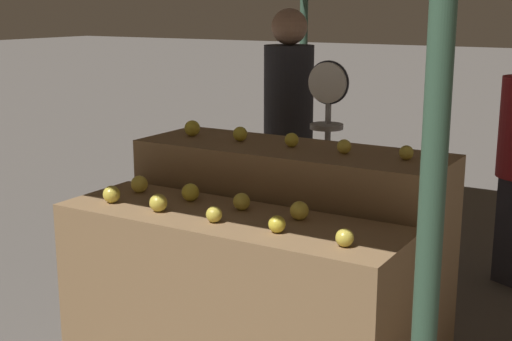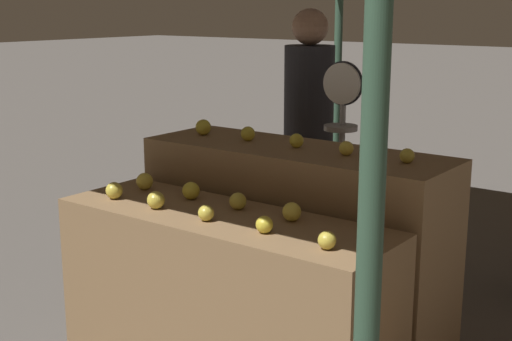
% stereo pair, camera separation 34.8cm
% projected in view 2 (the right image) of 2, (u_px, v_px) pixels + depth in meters
% --- Properties ---
extents(display_counter_front, '(1.67, 0.55, 0.87)m').
position_uv_depth(display_counter_front, '(223.00, 303.00, 3.37)').
color(display_counter_front, olive).
rests_on(display_counter_front, ground_plane).
extents(display_counter_back, '(1.67, 0.55, 1.09)m').
position_uv_depth(display_counter_back, '(294.00, 248.00, 3.81)').
color(display_counter_back, olive).
rests_on(display_counter_back, ground_plane).
extents(apple_front_0, '(0.08, 0.08, 0.08)m').
position_uv_depth(apple_front_0, '(114.00, 191.00, 3.53)').
color(apple_front_0, gold).
rests_on(apple_front_0, display_counter_front).
extents(apple_front_1, '(0.08, 0.08, 0.08)m').
position_uv_depth(apple_front_1, '(156.00, 200.00, 3.36)').
color(apple_front_1, gold).
rests_on(apple_front_1, display_counter_front).
extents(apple_front_2, '(0.07, 0.07, 0.07)m').
position_uv_depth(apple_front_2, '(207.00, 213.00, 3.17)').
color(apple_front_2, gold).
rests_on(apple_front_2, display_counter_front).
extents(apple_front_3, '(0.07, 0.07, 0.07)m').
position_uv_depth(apple_front_3, '(264.00, 225.00, 3.00)').
color(apple_front_3, gold).
rests_on(apple_front_3, display_counter_front).
extents(apple_front_4, '(0.07, 0.07, 0.07)m').
position_uv_depth(apple_front_4, '(327.00, 240.00, 2.80)').
color(apple_front_4, gold).
rests_on(apple_front_4, display_counter_front).
extents(apple_front_5, '(0.09, 0.09, 0.09)m').
position_uv_depth(apple_front_5, '(145.00, 181.00, 3.71)').
color(apple_front_5, yellow).
rests_on(apple_front_5, display_counter_front).
extents(apple_front_6, '(0.09, 0.09, 0.09)m').
position_uv_depth(apple_front_6, '(191.00, 191.00, 3.53)').
color(apple_front_6, gold).
rests_on(apple_front_6, display_counter_front).
extents(apple_front_7, '(0.08, 0.08, 0.08)m').
position_uv_depth(apple_front_7, '(238.00, 201.00, 3.35)').
color(apple_front_7, gold).
rests_on(apple_front_7, display_counter_front).
extents(apple_front_8, '(0.09, 0.09, 0.09)m').
position_uv_depth(apple_front_8, '(292.00, 212.00, 3.17)').
color(apple_front_8, yellow).
rests_on(apple_front_8, display_counter_front).
extents(apple_back_0, '(0.09, 0.09, 0.09)m').
position_uv_depth(apple_back_0, '(203.00, 127.00, 4.05)').
color(apple_back_0, gold).
rests_on(apple_back_0, display_counter_back).
extents(apple_back_1, '(0.08, 0.08, 0.08)m').
position_uv_depth(apple_back_1, '(248.00, 134.00, 3.87)').
color(apple_back_1, gold).
rests_on(apple_back_1, display_counter_back).
extents(apple_back_2, '(0.07, 0.07, 0.07)m').
position_uv_depth(apple_back_2, '(297.00, 141.00, 3.68)').
color(apple_back_2, gold).
rests_on(apple_back_2, display_counter_back).
extents(apple_back_3, '(0.07, 0.07, 0.07)m').
position_uv_depth(apple_back_3, '(346.00, 148.00, 3.49)').
color(apple_back_3, yellow).
rests_on(apple_back_3, display_counter_back).
extents(apple_back_4, '(0.07, 0.07, 0.07)m').
position_uv_depth(apple_back_4, '(407.00, 156.00, 3.32)').
color(apple_back_4, gold).
rests_on(apple_back_4, display_counter_back).
extents(produce_scale, '(0.26, 0.20, 1.50)m').
position_uv_depth(produce_scale, '(341.00, 132.00, 4.21)').
color(produce_scale, '#99999E').
rests_on(produce_scale, ground_plane).
extents(person_vendor_at_scale, '(0.37, 0.37, 1.79)m').
position_uv_depth(person_vendor_at_scale, '(309.00, 122.00, 4.72)').
color(person_vendor_at_scale, '#2D2D38').
rests_on(person_vendor_at_scale, ground_plane).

